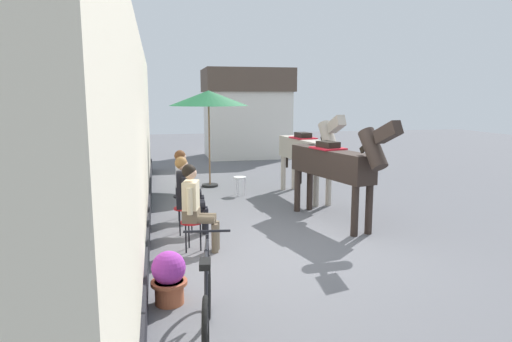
% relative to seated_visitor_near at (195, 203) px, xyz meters
% --- Properties ---
extents(ground_plane, '(40.00, 40.00, 0.00)m').
position_rel_seated_visitor_near_xyz_m(ground_plane, '(1.64, 2.98, -0.78)').
color(ground_plane, slate).
extents(pub_facade_wall, '(0.34, 14.00, 3.40)m').
position_rel_seated_visitor_near_xyz_m(pub_facade_wall, '(-0.91, 1.48, 0.76)').
color(pub_facade_wall, beige).
rests_on(pub_facade_wall, ground_plane).
extents(distant_cottage, '(3.40, 2.60, 3.50)m').
position_rel_seated_visitor_near_xyz_m(distant_cottage, '(3.04, 11.08, 1.02)').
color(distant_cottage, silver).
rests_on(distant_cottage, ground_plane).
extents(seated_visitor_near, '(0.61, 0.48, 1.39)m').
position_rel_seated_visitor_near_xyz_m(seated_visitor_near, '(0.00, 0.00, 0.00)').
color(seated_visitor_near, red).
rests_on(seated_visitor_near, ground_plane).
extents(seated_visitor_middle, '(0.61, 0.49, 1.39)m').
position_rel_seated_visitor_near_xyz_m(seated_visitor_middle, '(-0.07, 0.94, 0.00)').
color(seated_visitor_middle, red).
rests_on(seated_visitor_middle, ground_plane).
extents(seated_visitor_far, '(0.61, 0.49, 1.39)m').
position_rel_seated_visitor_near_xyz_m(seated_visitor_far, '(-0.03, 1.92, 0.00)').
color(seated_visitor_far, black).
rests_on(seated_visitor_far, ground_plane).
extents(saddled_horse_near, '(0.97, 2.95, 2.06)m').
position_rel_seated_visitor_near_xyz_m(saddled_horse_near, '(2.74, 1.02, 0.38)').
color(saddled_horse_near, '#2D231E').
rests_on(saddled_horse_near, ground_plane).
extents(saddled_horse_far, '(0.67, 2.99, 2.06)m').
position_rel_seated_visitor_near_xyz_m(saddled_horse_far, '(2.93, 3.22, 0.38)').
color(saddled_horse_far, '#B2A899').
rests_on(saddled_horse_far, ground_plane).
extents(flower_planter_near, '(0.43, 0.43, 0.64)m').
position_rel_seated_visitor_near_xyz_m(flower_planter_near, '(-0.47, -1.81, -0.44)').
color(flower_planter_near, '#A85638').
rests_on(flower_planter_near, ground_plane).
extents(leaning_bicycle, '(0.50, 1.75, 1.02)m').
position_rel_seated_visitor_near_xyz_m(leaning_bicycle, '(-0.13, -2.77, -0.38)').
color(leaning_bicycle, black).
rests_on(leaning_bicycle, ground_plane).
extents(cafe_parasol, '(2.10, 2.10, 2.58)m').
position_rel_seated_visitor_near_xyz_m(cafe_parasol, '(0.83, 5.15, 1.59)').
color(cafe_parasol, black).
rests_on(cafe_parasol, ground_plane).
extents(spare_stool_white, '(0.32, 0.32, 0.46)m').
position_rel_seated_visitor_near_xyz_m(spare_stool_white, '(1.43, 3.89, -0.38)').
color(spare_stool_white, white).
rests_on(spare_stool_white, ground_plane).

